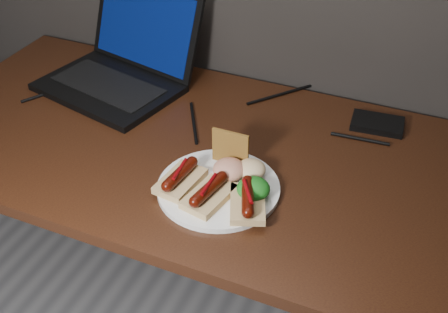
% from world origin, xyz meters
% --- Properties ---
extents(desk, '(1.40, 0.70, 0.75)m').
position_xyz_m(desk, '(0.00, 1.38, 0.66)').
color(desk, '#371D0D').
rests_on(desk, ground).
extents(laptop, '(0.43, 0.41, 0.25)m').
position_xyz_m(laptop, '(-0.30, 1.57, 0.80)').
color(laptop, black).
rests_on(laptop, desk).
extents(hard_drive, '(0.13, 0.09, 0.02)m').
position_xyz_m(hard_drive, '(0.39, 1.63, 0.76)').
color(hard_drive, black).
rests_on(hard_drive, desk).
extents(desk_cables, '(0.93, 0.40, 0.01)m').
position_xyz_m(desk_cables, '(-0.02, 1.54, 0.75)').
color(desk_cables, black).
rests_on(desk_cables, desk).
extents(plate, '(0.29, 0.29, 0.01)m').
position_xyz_m(plate, '(0.13, 1.25, 0.76)').
color(plate, white).
rests_on(plate, desk).
extents(bread_sausage_left, '(0.08, 0.12, 0.04)m').
position_xyz_m(bread_sausage_left, '(0.05, 1.22, 0.78)').
color(bread_sausage_left, '#E1C584').
rests_on(bread_sausage_left, plate).
extents(bread_sausage_center, '(0.09, 0.13, 0.04)m').
position_xyz_m(bread_sausage_center, '(0.13, 1.20, 0.78)').
color(bread_sausage_center, '#E1C584').
rests_on(bread_sausage_center, plate).
extents(bread_sausage_right, '(0.11, 0.13, 0.04)m').
position_xyz_m(bread_sausage_right, '(0.21, 1.21, 0.78)').
color(bread_sausage_right, '#E1C584').
rests_on(bread_sausage_right, plate).
extents(crispbread, '(0.09, 0.01, 0.08)m').
position_xyz_m(crispbread, '(0.12, 1.33, 0.80)').
color(crispbread, olive).
rests_on(crispbread, plate).
extents(salad_greens, '(0.07, 0.07, 0.04)m').
position_xyz_m(salad_greens, '(0.21, 1.25, 0.78)').
color(salad_greens, '#105410').
rests_on(salad_greens, plate).
extents(salsa_mound, '(0.07, 0.07, 0.04)m').
position_xyz_m(salsa_mound, '(0.14, 1.29, 0.78)').
color(salsa_mound, '#AA1117').
rests_on(salsa_mound, plate).
extents(coleslaw_mound, '(0.06, 0.06, 0.04)m').
position_xyz_m(coleslaw_mound, '(0.18, 1.31, 0.78)').
color(coleslaw_mound, beige).
rests_on(coleslaw_mound, plate).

